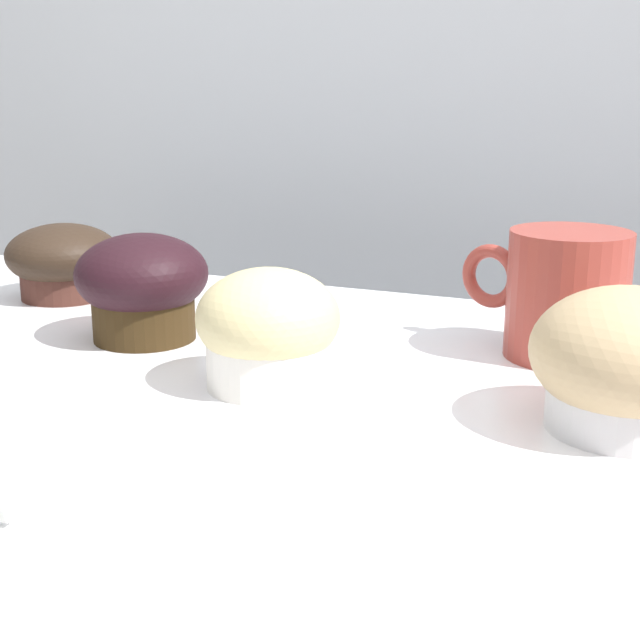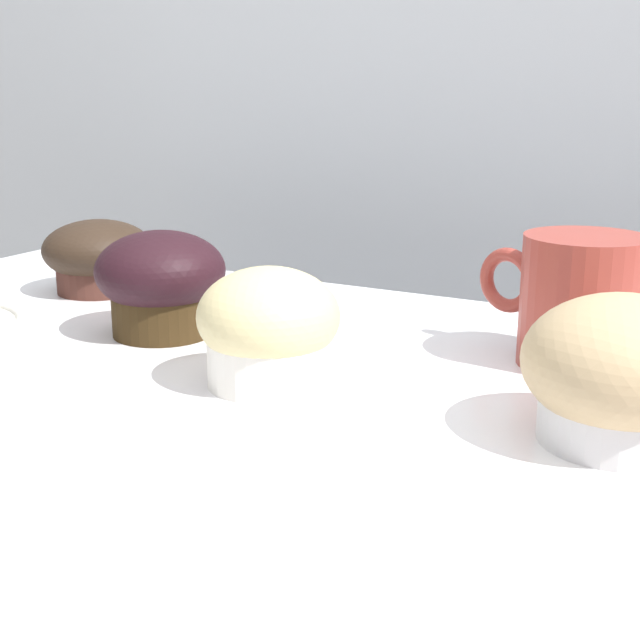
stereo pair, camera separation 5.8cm
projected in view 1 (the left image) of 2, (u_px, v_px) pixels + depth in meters
The scene contains 6 objects.
wall_back at pixel (475, 286), 1.10m from camera, with size 3.20×0.10×1.80m, color silver.
muffin_front_center at pixel (628, 364), 0.51m from camera, with size 0.11×0.11×0.08m.
muffin_back_left at pixel (142, 285), 0.68m from camera, with size 0.10×0.10×0.08m.
muffin_front_left at pixel (63, 261), 0.82m from camera, with size 0.10×0.10×0.07m.
muffin_front_right at pixel (268, 330), 0.58m from camera, with size 0.09×0.09×0.08m.
coffee_cup at pixel (565, 292), 0.64m from camera, with size 0.13×0.09×0.09m.
Camera 1 is at (0.23, -0.47, 1.15)m, focal length 50.00 mm.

